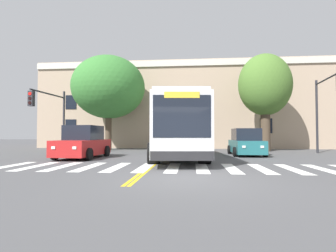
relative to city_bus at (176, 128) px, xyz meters
The scene contains 12 objects.
ground_plane 8.02m from the city_bus, 84.80° to the right, with size 120.00×120.00×0.00m, color #4C4C4F.
crosswalk 5.39m from the city_bus, 88.00° to the right, with size 14.73×3.27×0.01m.
lane_line_yellow_inner 9.13m from the city_bus, 95.64° to the left, with size 0.12×36.00×0.01m, color gold.
lane_line_yellow_outer 9.11m from the city_bus, 94.62° to the left, with size 0.12×36.00×0.01m, color gold.
city_bus is the anchor object (origin of this frame).
car_red_near_lane 5.56m from the city_bus, 168.42° to the right, with size 2.25×4.34×1.89m.
car_teal_far_lane 4.92m from the city_bus, 20.78° to the left, with size 2.03×3.85×1.76m.
traffic_light_near_corner 10.51m from the city_bus, 14.53° to the left, with size 0.70×4.15×5.39m.
traffic_light_far_corner 9.75m from the city_bus, 165.86° to the left, with size 0.45×4.25×4.83m.
street_tree_curbside_large 9.90m from the city_bus, 40.99° to the left, with size 4.87×4.41×7.99m.
street_tree_curbside_small 9.81m from the city_bus, 134.24° to the left, with size 8.71×8.64×8.30m.
building_facade 13.50m from the city_bus, 76.14° to the left, with size 35.83×7.06×8.72m.
Camera 1 is at (0.23, -8.12, 1.38)m, focal length 28.00 mm.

